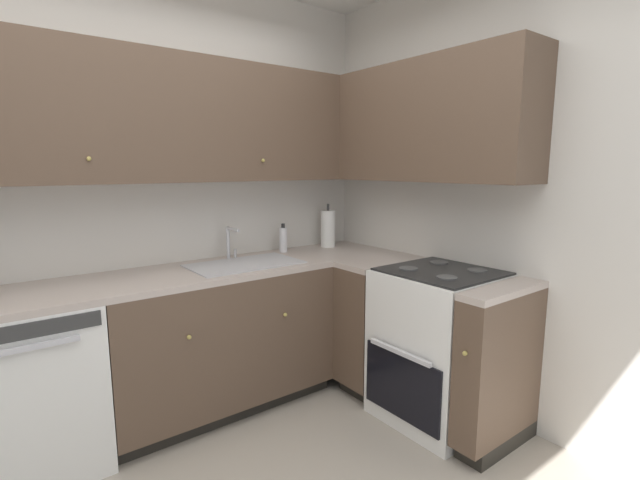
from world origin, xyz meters
TOP-DOWN VIEW (x-y plane):
  - wall_back at (0.00, 1.52)m, footprint 3.50×0.05m
  - wall_right at (1.73, 0.00)m, footprint 0.05×3.08m
  - dishwasher at (-0.57, 1.19)m, footprint 0.60×0.63m
  - lower_cabinets_back at (0.42, 1.19)m, footprint 1.37×0.62m
  - countertop_back at (0.42, 1.19)m, footprint 2.57×0.60m
  - lower_cabinets_right at (1.41, 0.43)m, footprint 0.62×1.10m
  - countertop_right at (1.40, 0.43)m, footprint 0.60×1.10m
  - oven_range at (1.42, 0.27)m, footprint 0.68×0.62m
  - upper_cabinets_back at (0.26, 1.33)m, footprint 2.25×0.34m
  - upper_cabinets_right at (1.54, 0.66)m, footprint 0.32×1.65m
  - sink at (0.60, 1.16)m, footprint 0.68×0.40m
  - faucet at (0.61, 1.37)m, footprint 0.07×0.16m
  - soap_bottle at (1.03, 1.37)m, footprint 0.06×0.06m
  - paper_towel_roll at (1.42, 1.35)m, footprint 0.11×0.11m

SIDE VIEW (x-z plane):
  - dishwasher at x=-0.57m, z-range 0.00..0.87m
  - lower_cabinets_back at x=0.42m, z-range 0.00..0.87m
  - lower_cabinets_right at x=1.41m, z-range 0.00..0.87m
  - oven_range at x=1.42m, z-range -0.07..0.98m
  - sink at x=0.60m, z-range 0.81..0.91m
  - countertop_back at x=0.42m, z-range 0.87..0.90m
  - countertop_right at x=1.40m, z-range 0.87..0.90m
  - soap_bottle at x=1.03m, z-range 0.89..1.10m
  - faucet at x=0.61m, z-range 0.92..1.14m
  - paper_towel_roll at x=1.42m, z-range 0.87..1.21m
  - wall_back at x=0.00m, z-range 0.00..2.67m
  - wall_right at x=1.73m, z-range 0.00..2.67m
  - upper_cabinets_back at x=0.26m, z-range 1.42..2.14m
  - upper_cabinets_right at x=1.54m, z-range 1.42..2.14m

